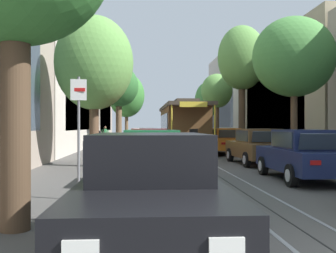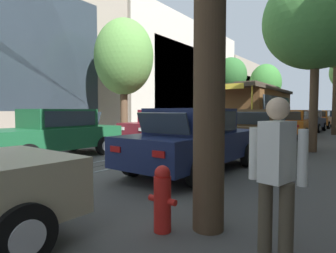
# 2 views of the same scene
# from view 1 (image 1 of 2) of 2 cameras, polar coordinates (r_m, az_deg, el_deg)

# --- Properties ---
(ground_plane) EXTENTS (160.00, 160.00, 0.00)m
(ground_plane) POSITION_cam_1_polar(r_m,az_deg,el_deg) (24.94, 2.14, -3.87)
(ground_plane) COLOR #4C4947
(trolley_track_rails) EXTENTS (1.14, 61.29, 0.01)m
(trolley_track_rails) POSITION_cam_1_polar(r_m,az_deg,el_deg) (28.25, 1.44, -3.41)
(trolley_track_rails) COLOR gray
(trolley_track_rails) RESTS_ON ground
(building_facade_left) EXTENTS (4.32, 52.99, 10.07)m
(building_facade_left) POSITION_cam_1_polar(r_m,az_deg,el_deg) (27.61, -17.35, 6.23)
(building_facade_left) COLOR gray
(building_facade_left) RESTS_ON ground
(building_facade_right) EXTENTS (5.92, 52.99, 10.62)m
(building_facade_right) POSITION_cam_1_polar(r_m,az_deg,el_deg) (33.42, 17.75, 4.90)
(building_facade_right) COLOR gray
(building_facade_right) RESTS_ON ground
(parked_car_black_near_left) EXTENTS (2.01, 4.36, 1.58)m
(parked_car_black_near_left) POSITION_cam_1_polar(r_m,az_deg,el_deg) (5.21, -2.70, -9.70)
(parked_car_black_near_left) COLOR black
(parked_car_black_near_left) RESTS_ON ground
(parked_car_green_second_left) EXTENTS (2.02, 4.37, 1.58)m
(parked_car_green_second_left) POSITION_cam_1_polar(r_m,az_deg,el_deg) (10.90, -2.47, -4.62)
(parked_car_green_second_left) COLOR #1E6038
(parked_car_green_second_left) RESTS_ON ground
(parked_car_maroon_mid_left) EXTENTS (2.08, 4.39, 1.58)m
(parked_car_maroon_mid_left) POSITION_cam_1_polar(r_m,az_deg,el_deg) (16.64, -2.96, -3.03)
(parked_car_maroon_mid_left) COLOR maroon
(parked_car_maroon_mid_left) RESTS_ON ground
(parked_car_white_fourth_left) EXTENTS (2.13, 4.42, 1.58)m
(parked_car_white_fourth_left) POSITION_cam_1_polar(r_m,az_deg,el_deg) (21.61, -3.30, -2.34)
(parked_car_white_fourth_left) COLOR silver
(parked_car_white_fourth_left) RESTS_ON ground
(parked_car_silver_fifth_left) EXTENTS (2.14, 4.42, 1.58)m
(parked_car_silver_fifth_left) POSITION_cam_1_polar(r_m,az_deg,el_deg) (27.45, -3.76, -1.84)
(parked_car_silver_fifth_left) COLOR #B7B7BC
(parked_car_silver_fifth_left) RESTS_ON ground
(parked_car_silver_sixth_left) EXTENTS (2.06, 4.39, 1.58)m
(parked_car_silver_sixth_left) POSITION_cam_1_polar(r_m,az_deg,el_deg) (33.04, -3.65, -1.53)
(parked_car_silver_sixth_left) COLOR #B7B7BC
(parked_car_silver_sixth_left) RESTS_ON ground
(parked_car_navy_second_right) EXTENTS (2.06, 4.39, 1.58)m
(parked_car_navy_second_right) POSITION_cam_1_polar(r_m,az_deg,el_deg) (12.73, 19.50, -3.96)
(parked_car_navy_second_right) COLOR #19234C
(parked_car_navy_second_right) RESTS_ON ground
(parked_car_brown_mid_right) EXTENTS (2.08, 4.40, 1.58)m
(parked_car_brown_mid_right) POSITION_cam_1_polar(r_m,az_deg,el_deg) (17.55, 13.11, -2.88)
(parked_car_brown_mid_right) COLOR brown
(parked_car_brown_mid_right) RESTS_ON ground
(parked_car_orange_fourth_right) EXTENTS (2.07, 4.39, 1.58)m
(parked_car_orange_fourth_right) POSITION_cam_1_polar(r_m,az_deg,el_deg) (23.61, 8.39, -2.14)
(parked_car_orange_fourth_right) COLOR orange
(parked_car_orange_fourth_right) RESTS_ON ground
(parked_car_navy_fifth_right) EXTENTS (2.07, 4.39, 1.58)m
(parked_car_navy_fifth_right) POSITION_cam_1_polar(r_m,az_deg,el_deg) (29.09, 6.00, -1.74)
(parked_car_navy_fifth_right) COLOR #19234C
(parked_car_navy_fifth_right) RESTS_ON ground
(parked_car_orange_sixth_right) EXTENTS (2.01, 4.36, 1.58)m
(parked_car_orange_sixth_right) POSITION_cam_1_polar(r_m,az_deg,el_deg) (34.20, 4.62, -1.48)
(parked_car_orange_sixth_right) COLOR orange
(parked_car_orange_sixth_right) RESTS_ON ground
(parked_car_navy_far_right) EXTENTS (2.10, 4.41, 1.58)m
(parked_car_navy_far_right) POSITION_cam_1_polar(r_m,az_deg,el_deg) (40.33, 3.41, -1.26)
(parked_car_navy_far_right) COLOR #19234C
(parked_car_navy_far_right) RESTS_ON ground
(street_tree_kerb_left_second) EXTENTS (3.30, 2.90, 6.37)m
(street_tree_kerb_left_second) POSITION_cam_1_polar(r_m,az_deg,el_deg) (16.71, -10.91, 9.17)
(street_tree_kerb_left_second) COLOR brown
(street_tree_kerb_left_second) RESTS_ON ground
(street_tree_kerb_left_mid) EXTENTS (3.04, 2.49, 6.44)m
(street_tree_kerb_left_mid) POSITION_cam_1_polar(r_m,az_deg,el_deg) (30.20, -7.31, 5.80)
(street_tree_kerb_left_mid) COLOR brown
(street_tree_kerb_left_mid) RESTS_ON ground
(street_tree_kerb_left_fourth) EXTENTS (3.74, 3.82, 7.21)m
(street_tree_kerb_left_fourth) POSITION_cam_1_polar(r_m,az_deg,el_deg) (40.32, -6.17, 4.58)
(street_tree_kerb_left_fourth) COLOR brown
(street_tree_kerb_left_fourth) RESTS_ON ground
(street_tree_kerb_right_second) EXTENTS (3.80, 3.12, 6.70)m
(street_tree_kerb_right_second) POSITION_cam_1_polar(r_m,az_deg,el_deg) (18.74, 18.19, 9.74)
(street_tree_kerb_right_second) COLOR brown
(street_tree_kerb_right_second) RESTS_ON ground
(street_tree_kerb_right_mid) EXTENTS (3.37, 2.86, 8.73)m
(street_tree_kerb_right_mid) POSITION_cam_1_polar(r_m,az_deg,el_deg) (27.61, 10.90, 9.79)
(street_tree_kerb_right_mid) COLOR #4C3826
(street_tree_kerb_right_mid) RESTS_ON ground
(street_tree_kerb_right_fourth) EXTENTS (2.97, 2.59, 6.64)m
(street_tree_kerb_right_fourth) POSITION_cam_1_polar(r_m,az_deg,el_deg) (36.44, 7.25, 5.14)
(street_tree_kerb_right_fourth) COLOR brown
(street_tree_kerb_right_fourth) RESTS_ON ground
(street_tree_kerb_right_far) EXTENTS (2.45, 2.26, 6.69)m
(street_tree_kerb_right_far) POSITION_cam_1_polar(r_m,az_deg,el_deg) (44.37, 5.55, 3.52)
(street_tree_kerb_right_far) COLOR #4C3826
(street_tree_kerb_right_far) RESTS_ON ground
(cable_car_trolley) EXTENTS (2.64, 9.15, 3.28)m
(cable_car_trolley) POSITION_cam_1_polar(r_m,az_deg,el_deg) (24.50, 2.23, -0.05)
(cable_car_trolley) COLOR brown
(cable_car_trolley) RESTS_ON ground
(motorcycle_with_rider) EXTENTS (0.55, 1.95, 1.55)m
(motorcycle_with_rider) POSITION_cam_1_polar(r_m,az_deg,el_deg) (5.42, 4.39, -9.16)
(motorcycle_with_rider) COLOR black
(motorcycle_with_rider) RESTS_ON ground
(pedestrian_on_left_pavement) EXTENTS (0.55, 0.41, 1.71)m
(pedestrian_on_left_pavement) POSITION_cam_1_polar(r_m,az_deg,el_deg) (32.12, -9.31, -1.28)
(pedestrian_on_left_pavement) COLOR #4C4233
(pedestrian_on_left_pavement) RESTS_ON ground
(pedestrian_crossing_far) EXTENTS (0.55, 0.42, 1.61)m
(pedestrian_crossing_far) POSITION_cam_1_polar(r_m,az_deg,el_deg) (31.62, -10.49, -1.41)
(pedestrian_crossing_far) COLOR #282D38
(pedestrian_crossing_far) RESTS_ON ground
(street_sign_post) EXTENTS (0.36, 0.08, 2.82)m
(street_sign_post) POSITION_cam_1_polar(r_m,az_deg,el_deg) (8.99, -13.12, 0.43)
(street_sign_post) COLOR slate
(street_sign_post) RESTS_ON ground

